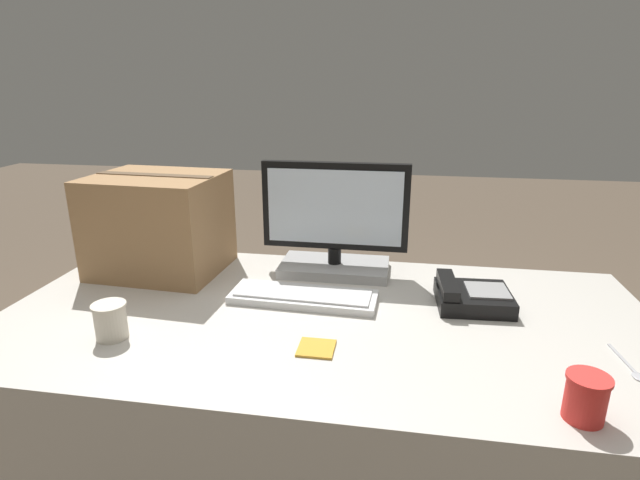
# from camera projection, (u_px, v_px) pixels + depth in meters

# --- Properties ---
(office_desk) EXTENTS (1.80, 0.90, 0.72)m
(office_desk) POSITION_uv_depth(u_px,v_px,m) (324.00, 422.00, 1.49)
(office_desk) COLOR beige
(office_desk) RESTS_ON ground_plane
(monitor) EXTENTS (0.48, 0.20, 0.37)m
(monitor) POSITION_uv_depth(u_px,v_px,m) (335.00, 228.00, 1.64)
(monitor) COLOR #B7B7B7
(monitor) RESTS_ON office_desk
(keyboard) EXTENTS (0.43, 0.17, 0.03)m
(keyboard) POSITION_uv_depth(u_px,v_px,m) (303.00, 296.00, 1.46)
(keyboard) COLOR silver
(keyboard) RESTS_ON office_desk
(desk_phone) EXTENTS (0.21, 0.20, 0.08)m
(desk_phone) POSITION_uv_depth(u_px,v_px,m) (471.00, 296.00, 1.43)
(desk_phone) COLOR black
(desk_phone) RESTS_ON office_desk
(paper_cup_left) EXTENTS (0.08, 0.08, 0.09)m
(paper_cup_left) POSITION_uv_depth(u_px,v_px,m) (111.00, 321.00, 1.25)
(paper_cup_left) COLOR beige
(paper_cup_left) RESTS_ON office_desk
(paper_cup_right) EXTENTS (0.08, 0.08, 0.09)m
(paper_cup_right) POSITION_uv_depth(u_px,v_px,m) (586.00, 397.00, 0.95)
(paper_cup_right) COLOR red
(paper_cup_right) RESTS_ON office_desk
(spoon) EXTENTS (0.03, 0.16, 0.00)m
(spoon) POSITION_uv_depth(u_px,v_px,m) (632.00, 369.00, 1.12)
(spoon) COLOR #B2B2B7
(spoon) RESTS_ON office_desk
(cardboard_box) EXTENTS (0.42, 0.36, 0.33)m
(cardboard_box) POSITION_uv_depth(u_px,v_px,m) (159.00, 224.00, 1.66)
(cardboard_box) COLOR #9E754C
(cardboard_box) RESTS_ON office_desk
(sticky_note_pad) EXTENTS (0.09, 0.09, 0.01)m
(sticky_note_pad) POSITION_uv_depth(u_px,v_px,m) (316.00, 348.00, 1.20)
(sticky_note_pad) COLOR gold
(sticky_note_pad) RESTS_ON office_desk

